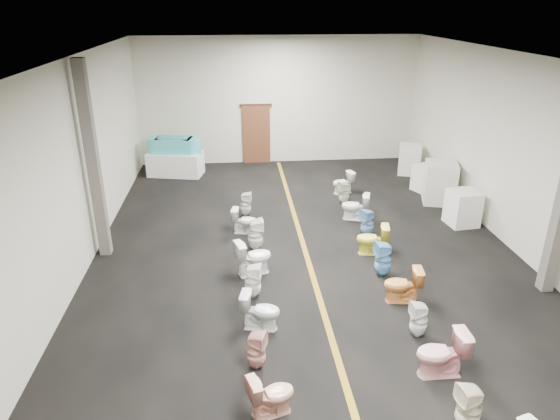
{
  "coord_description": "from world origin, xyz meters",
  "views": [
    {
      "loc": [
        -1.6,
        -9.95,
        5.57
      ],
      "look_at": [
        -0.58,
        1.0,
        0.95
      ],
      "focal_mm": 32.0,
      "sensor_mm": 36.0,
      "label": 1
    }
  ],
  "objects_px": {
    "display_table": "(176,164)",
    "toilet_right_2": "(469,407)",
    "toilet_left_8": "(245,221)",
    "toilet_right_4": "(419,319)",
    "toilet_right_8": "(367,223)",
    "toilet_right_10": "(344,193)",
    "appliance_crate_d": "(409,159)",
    "toilet_right_9": "(355,207)",
    "appliance_crate_b": "(440,183)",
    "appliance_crate_c": "(427,178)",
    "appliance_crate_a": "(463,208)",
    "toilet_right_11": "(343,183)",
    "toilet_right_3": "(442,354)",
    "toilet_left_5": "(253,281)",
    "toilet_left_6": "(253,257)",
    "toilet_left_9": "(245,204)",
    "toilet_left_7": "(255,235)",
    "toilet_left_3": "(256,350)",
    "toilet_left_4": "(260,311)",
    "toilet_right_7": "(372,239)",
    "toilet_right_5": "(403,285)",
    "bathtub": "(174,145)",
    "toilet_right_6": "(383,259)",
    "toilet_left_2": "(271,395)"
  },
  "relations": [
    {
      "from": "appliance_crate_b",
      "to": "appliance_crate_c",
      "type": "height_order",
      "value": "appliance_crate_b"
    },
    {
      "from": "toilet_left_8",
      "to": "toilet_right_10",
      "type": "xyz_separation_m",
      "value": [
        2.97,
        1.72,
        0.01
      ]
    },
    {
      "from": "toilet_left_2",
      "to": "toilet_right_10",
      "type": "distance_m",
      "value": 8.4
    },
    {
      "from": "toilet_left_4",
      "to": "toilet_right_3",
      "type": "xyz_separation_m",
      "value": [
        2.79,
        -1.52,
        0.04
      ]
    },
    {
      "from": "display_table",
      "to": "toilet_right_3",
      "type": "height_order",
      "value": "toilet_right_3"
    },
    {
      "from": "appliance_crate_b",
      "to": "appliance_crate_a",
      "type": "bearing_deg",
      "value": -90.0
    },
    {
      "from": "appliance_crate_d",
      "to": "toilet_right_7",
      "type": "height_order",
      "value": "appliance_crate_d"
    },
    {
      "from": "appliance_crate_b",
      "to": "toilet_left_3",
      "type": "relative_size",
      "value": 1.74
    },
    {
      "from": "appliance_crate_a",
      "to": "toilet_left_8",
      "type": "height_order",
      "value": "appliance_crate_a"
    },
    {
      "from": "toilet_left_7",
      "to": "toilet_right_2",
      "type": "height_order",
      "value": "toilet_left_7"
    },
    {
      "from": "toilet_left_8",
      "to": "toilet_right_4",
      "type": "xyz_separation_m",
      "value": [
        2.96,
        -4.62,
        0.01
      ]
    },
    {
      "from": "appliance_crate_d",
      "to": "toilet_right_7",
      "type": "distance_m",
      "value": 6.42
    },
    {
      "from": "appliance_crate_a",
      "to": "toilet_right_11",
      "type": "distance_m",
      "value": 3.76
    },
    {
      "from": "display_table",
      "to": "toilet_left_8",
      "type": "distance_m",
      "value": 5.41
    },
    {
      "from": "bathtub",
      "to": "toilet_right_4",
      "type": "distance_m",
      "value": 10.9
    },
    {
      "from": "appliance_crate_b",
      "to": "appliance_crate_c",
      "type": "bearing_deg",
      "value": 90.0
    },
    {
      "from": "toilet_left_6",
      "to": "toilet_right_4",
      "type": "xyz_separation_m",
      "value": [
        2.83,
        -2.5,
        -0.06
      ]
    },
    {
      "from": "display_table",
      "to": "toilet_right_4",
      "type": "relative_size",
      "value": 2.6
    },
    {
      "from": "display_table",
      "to": "toilet_left_6",
      "type": "relative_size",
      "value": 2.21
    },
    {
      "from": "appliance_crate_b",
      "to": "toilet_right_3",
      "type": "bearing_deg",
      "value": -111.45
    },
    {
      "from": "toilet_left_5",
      "to": "toilet_right_2",
      "type": "xyz_separation_m",
      "value": [
        2.83,
        -3.68,
        0.01
      ]
    },
    {
      "from": "toilet_left_8",
      "to": "toilet_right_11",
      "type": "bearing_deg",
      "value": -37.38
    },
    {
      "from": "toilet_right_10",
      "to": "toilet_left_3",
      "type": "bearing_deg",
      "value": -39.93
    },
    {
      "from": "toilet_left_8",
      "to": "toilet_right_2",
      "type": "height_order",
      "value": "toilet_right_2"
    },
    {
      "from": "appliance_crate_d",
      "to": "toilet_right_10",
      "type": "distance_m",
      "value": 3.84
    },
    {
      "from": "appliance_crate_b",
      "to": "toilet_left_3",
      "type": "height_order",
      "value": "appliance_crate_b"
    },
    {
      "from": "toilet_left_7",
      "to": "toilet_right_3",
      "type": "xyz_separation_m",
      "value": [
        2.73,
        -4.67,
        0.01
      ]
    },
    {
      "from": "display_table",
      "to": "appliance_crate_a",
      "type": "distance_m",
      "value": 9.44
    },
    {
      "from": "appliance_crate_b",
      "to": "toilet_left_5",
      "type": "relative_size",
      "value": 1.66
    },
    {
      "from": "toilet_right_8",
      "to": "toilet_right_10",
      "type": "distance_m",
      "value": 2.2
    },
    {
      "from": "toilet_right_4",
      "to": "bathtub",
      "type": "bearing_deg",
      "value": -153.55
    },
    {
      "from": "display_table",
      "to": "toilet_left_8",
      "type": "relative_size",
      "value": 2.68
    },
    {
      "from": "toilet_right_8",
      "to": "toilet_right_10",
      "type": "xyz_separation_m",
      "value": [
        -0.13,
        2.2,
        -0.02
      ]
    },
    {
      "from": "toilet_left_5",
      "to": "toilet_right_8",
      "type": "relative_size",
      "value": 0.99
    },
    {
      "from": "appliance_crate_d",
      "to": "toilet_right_9",
      "type": "relative_size",
      "value": 1.33
    },
    {
      "from": "toilet_left_5",
      "to": "toilet_right_7",
      "type": "distance_m",
      "value": 3.3
    },
    {
      "from": "display_table",
      "to": "toilet_right_2",
      "type": "xyz_separation_m",
      "value": [
        5.15,
        -11.66,
        -0.02
      ]
    },
    {
      "from": "toilet_left_9",
      "to": "toilet_right_11",
      "type": "height_order",
      "value": "toilet_left_9"
    },
    {
      "from": "appliance_crate_a",
      "to": "toilet_right_6",
      "type": "height_order",
      "value": "appliance_crate_a"
    },
    {
      "from": "toilet_left_8",
      "to": "toilet_right_10",
      "type": "bearing_deg",
      "value": -47.3
    },
    {
      "from": "toilet_left_2",
      "to": "toilet_right_11",
      "type": "height_order",
      "value": "toilet_left_2"
    },
    {
      "from": "appliance_crate_b",
      "to": "toilet_right_4",
      "type": "bearing_deg",
      "value": -114.55
    },
    {
      "from": "appliance_crate_c",
      "to": "toilet_right_8",
      "type": "bearing_deg",
      "value": -131.55
    },
    {
      "from": "toilet_left_3",
      "to": "toilet_left_4",
      "type": "height_order",
      "value": "toilet_left_4"
    },
    {
      "from": "toilet_right_2",
      "to": "toilet_right_5",
      "type": "relative_size",
      "value": 1.01
    },
    {
      "from": "toilet_left_3",
      "to": "toilet_left_7",
      "type": "height_order",
      "value": "toilet_left_7"
    },
    {
      "from": "appliance_crate_a",
      "to": "toilet_right_3",
      "type": "relative_size",
      "value": 1.15
    },
    {
      "from": "toilet_left_8",
      "to": "toilet_right_8",
      "type": "distance_m",
      "value": 3.14
    },
    {
      "from": "toilet_left_9",
      "to": "toilet_right_4",
      "type": "bearing_deg",
      "value": -142.38
    },
    {
      "from": "toilet_left_6",
      "to": "appliance_crate_b",
      "type": "bearing_deg",
      "value": -74.87
    }
  ]
}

